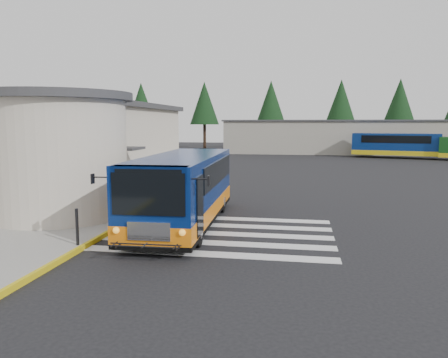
% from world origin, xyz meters
% --- Properties ---
extents(ground, '(140.00, 140.00, 0.00)m').
position_xyz_m(ground, '(0.00, 0.00, 0.00)').
color(ground, black).
rests_on(ground, ground).
extents(sidewalk, '(10.00, 34.00, 0.15)m').
position_xyz_m(sidewalk, '(-9.00, 4.00, 0.07)').
color(sidewalk, gray).
rests_on(sidewalk, ground).
extents(curb_strip, '(0.12, 34.00, 0.16)m').
position_xyz_m(curb_strip, '(-4.05, 4.00, 0.08)').
color(curb_strip, gold).
rests_on(curb_strip, ground).
extents(station_building, '(12.70, 18.70, 4.80)m').
position_xyz_m(station_building, '(-10.84, 6.91, 2.57)').
color(station_building, '#BFB6A1').
rests_on(station_building, ground).
extents(crosswalk, '(8.00, 5.35, 0.01)m').
position_xyz_m(crosswalk, '(-0.50, -0.80, 0.01)').
color(crosswalk, silver).
rests_on(crosswalk, ground).
extents(depot_building, '(26.40, 8.40, 4.20)m').
position_xyz_m(depot_building, '(6.00, 42.00, 2.11)').
color(depot_building, gray).
rests_on(depot_building, ground).
extents(tree_line, '(58.40, 4.40, 10.00)m').
position_xyz_m(tree_line, '(6.29, 50.00, 6.77)').
color(tree_line, black).
rests_on(tree_line, ground).
extents(transit_bus, '(3.37, 9.32, 2.60)m').
position_xyz_m(transit_bus, '(-1.91, 0.28, 1.25)').
color(transit_bus, navy).
rests_on(transit_bus, ground).
extents(pedestrian_b, '(0.73, 0.92, 1.84)m').
position_xyz_m(pedestrian_b, '(-7.65, -1.11, 1.07)').
color(pedestrian_b, black).
rests_on(pedestrian_b, sidewalk).
extents(bollard, '(0.09, 0.09, 1.11)m').
position_xyz_m(bollard, '(-4.20, -3.43, 0.71)').
color(bollard, black).
rests_on(bollard, sidewalk).
extents(far_bus_a, '(9.32, 4.75, 2.31)m').
position_xyz_m(far_bus_a, '(12.63, 34.88, 1.50)').
color(far_bus_a, navy).
rests_on(far_bus_a, ground).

